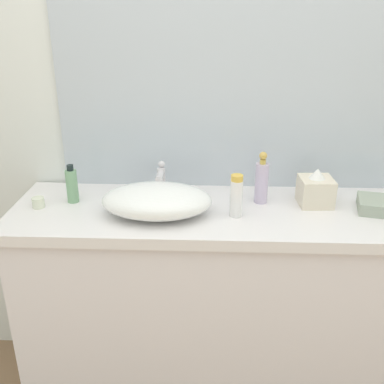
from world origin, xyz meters
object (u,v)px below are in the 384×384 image
lotion_bottle (236,196)px  perfume_bottle (72,185)px  sink_basin (157,201)px  candle_jar (38,202)px  tissue_box (316,189)px  soap_dispenser (262,181)px

lotion_bottle → perfume_bottle: 0.66m
sink_basin → lotion_bottle: size_ratio=2.54×
candle_jar → tissue_box: bearing=4.1°
soap_dispenser → candle_jar: 0.89m
perfume_bottle → tissue_box: (0.98, 0.02, -0.01)m
soap_dispenser → tissue_box: bearing=-2.8°
lotion_bottle → tissue_box: bearing=21.0°
perfume_bottle → candle_jar: perfume_bottle is taller
soap_dispenser → lotion_bottle: size_ratio=1.29×
sink_basin → tissue_box: (0.62, 0.12, 0.01)m
perfume_bottle → lotion_bottle: bearing=-9.2°
soap_dispenser → candle_jar: soap_dispenser is taller
sink_basin → soap_dispenser: soap_dispenser is taller
perfume_bottle → candle_jar: 0.15m
soap_dispenser → tissue_box: (0.22, -0.01, -0.03)m
sink_basin → tissue_box: size_ratio=2.78×
soap_dispenser → tissue_box: 0.22m
sink_basin → soap_dispenser: 0.43m
lotion_bottle → tissue_box: (0.32, 0.12, -0.02)m
lotion_bottle → tissue_box: lotion_bottle is taller
candle_jar → lotion_bottle: bearing=-3.4°
soap_dispenser → perfume_bottle: size_ratio=1.35×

